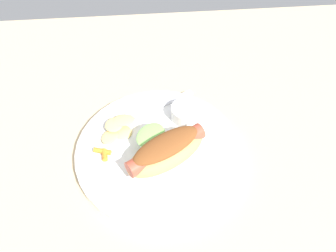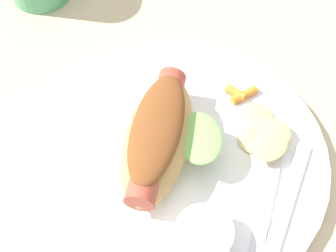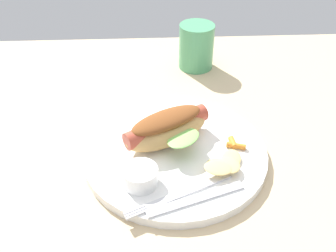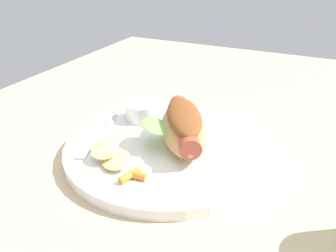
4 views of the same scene
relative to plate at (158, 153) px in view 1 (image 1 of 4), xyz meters
The scene contains 8 objects.
ground_plane 4.11cm from the plate, 162.60° to the left, with size 120.00×90.00×1.80cm, color tan.
plate is the anchor object (origin of this frame).
hot_dog 4.36cm from the plate, 119.73° to the left, with size 16.39×13.62×5.43cm.
sauce_ramekin 9.61cm from the plate, 126.96° to the right, with size 5.33×5.33×2.79cm, color white.
fork 10.15cm from the plate, 88.09° to the right, with size 16.06×8.44×0.40cm.
knife 11.45cm from the plate, 78.66° to the right, with size 14.96×1.40×0.36cm, color silver.
chips_pile 8.98cm from the plate, 34.98° to the right, with size 7.11×7.19×2.03cm.
carrot_garnish 9.95cm from the plate, ahead, with size 3.31×2.99×0.99cm.
Camera 1 is at (5.35, 42.31, 61.44)cm, focal length 43.51 mm.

